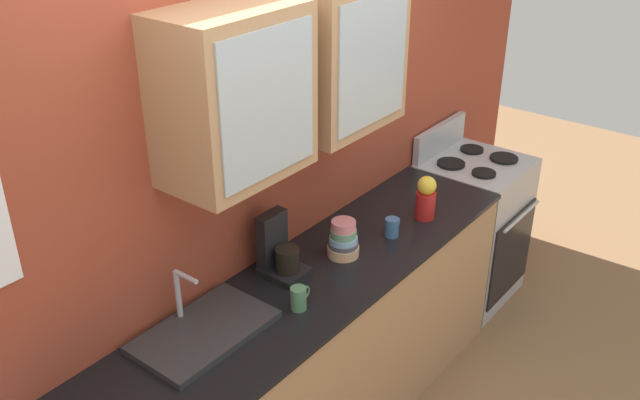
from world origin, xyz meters
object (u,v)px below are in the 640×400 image
(stove_range, at_px, (470,228))
(sink_faucet, at_px, (204,330))
(bowl_stack, at_px, (343,240))
(coffee_maker, at_px, (279,252))
(vase, at_px, (426,198))
(cup_near_bowls, at_px, (392,227))
(cup_near_sink, at_px, (299,298))

(stove_range, bearing_deg, sink_faucet, 177.34)
(stove_range, distance_m, bowl_stack, 1.45)
(coffee_maker, bearing_deg, vase, -16.93)
(stove_range, relative_size, cup_near_bowls, 10.39)
(cup_near_bowls, bearing_deg, coffee_maker, 159.09)
(cup_near_bowls, distance_m, coffee_maker, 0.63)
(stove_range, xyz_separation_m, bowl_stack, (-1.34, 0.02, 0.54))
(vase, bearing_deg, bowl_stack, 168.04)
(bowl_stack, relative_size, cup_near_sink, 1.70)
(vase, xyz_separation_m, cup_near_sink, (-1.00, 0.01, -0.06))
(bowl_stack, bearing_deg, vase, -11.96)
(cup_near_bowls, bearing_deg, cup_near_sink, -178.33)
(bowl_stack, relative_size, coffee_maker, 0.63)
(bowl_stack, bearing_deg, stove_range, -0.75)
(sink_faucet, bearing_deg, vase, -8.29)
(stove_range, distance_m, cup_near_sink, 1.87)
(stove_range, height_order, bowl_stack, bowl_stack)
(bowl_stack, distance_m, cup_near_bowls, 0.31)
(stove_range, height_order, sink_faucet, sink_faucet)
(coffee_maker, bearing_deg, cup_near_sink, -122.72)
(stove_range, relative_size, coffee_maker, 3.83)
(sink_faucet, distance_m, bowl_stack, 0.83)
(stove_range, distance_m, sink_faucet, 2.22)
(sink_faucet, height_order, bowl_stack, sink_faucet)
(sink_faucet, bearing_deg, cup_near_bowls, -8.51)
(stove_range, bearing_deg, cup_near_sink, -177.20)
(sink_faucet, bearing_deg, coffee_maker, 6.26)
(cup_near_bowls, bearing_deg, stove_range, 3.60)
(stove_range, bearing_deg, vase, -172.85)
(sink_faucet, relative_size, vase, 2.38)
(stove_range, height_order, vase, vase)
(bowl_stack, bearing_deg, sink_faucet, 174.23)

